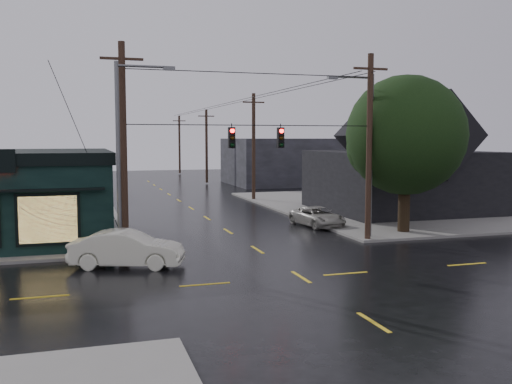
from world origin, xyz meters
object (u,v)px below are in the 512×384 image
object	(u,v)px
corner_tree	(406,136)
suv_silver	(317,217)
sedan_cream	(127,249)
utility_pole_ne	(367,241)
utility_pole_nw	(126,256)

from	to	relation	value
corner_tree	suv_silver	bearing A→B (deg)	131.80
sedan_cream	utility_pole_ne	bearing A→B (deg)	-60.86
corner_tree	utility_pole_ne	xyz separation A→B (m)	(-3.23, -1.60, -5.80)
suv_silver	sedan_cream	bearing A→B (deg)	-155.24
utility_pole_ne	sedan_cream	bearing A→B (deg)	-169.00
utility_pole_nw	utility_pole_ne	size ratio (longest dim) A/B	1.00
corner_tree	sedan_cream	size ratio (longest dim) A/B	1.87
corner_tree	utility_pole_ne	size ratio (longest dim) A/B	0.90
sedan_cream	suv_silver	distance (m)	15.13
corner_tree	utility_pole_nw	distance (m)	17.31
sedan_cream	suv_silver	xyz separation A→B (m)	(12.63, 8.33, -0.19)
corner_tree	utility_pole_ne	bearing A→B (deg)	-153.63
utility_pole_nw	utility_pole_ne	bearing A→B (deg)	0.00
corner_tree	utility_pole_ne	distance (m)	6.83
utility_pole_ne	suv_silver	bearing A→B (deg)	94.94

